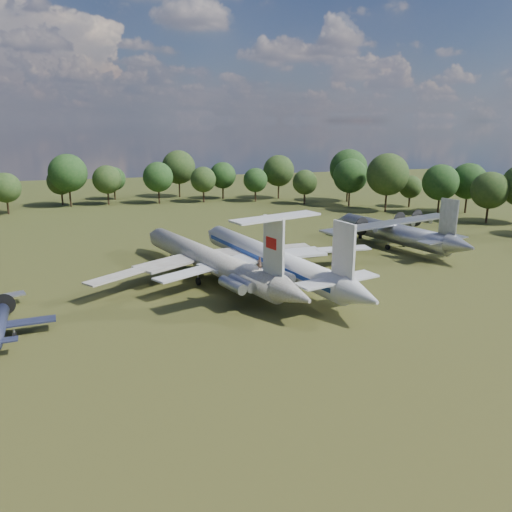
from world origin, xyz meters
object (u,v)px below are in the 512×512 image
object	(u,v)px
tu104_jet	(269,262)
person_on_il62	(259,263)
an12_transport	(393,235)
il62_airliner	(208,264)

from	to	relation	value
tu104_jet	person_on_il62	world-z (taller)	person_on_il62
tu104_jet	person_on_il62	bearing A→B (deg)	-128.08
an12_transport	person_on_il62	xyz separation A→B (m)	(-32.83, -22.01, 3.25)
il62_airliner	person_on_il62	xyz separation A→B (m)	(4.22, -12.62, 3.19)
an12_transport	person_on_il62	world-z (taller)	person_on_il62
tu104_jet	an12_transport	size ratio (longest dim) A/B	1.39
il62_airliner	an12_transport	bearing A→B (deg)	-4.27
tu104_jet	an12_transport	xyz separation A→B (m)	(28.13, 11.63, -0.13)
tu104_jet	an12_transport	bearing A→B (deg)	8.77
il62_airliner	tu104_jet	size ratio (longest dim) A/B	0.99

